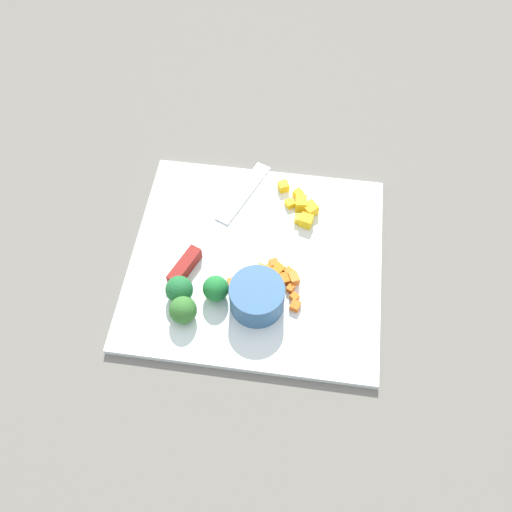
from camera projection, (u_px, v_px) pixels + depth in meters
ground_plane at (256, 263)px, 0.91m from camera, size 4.00×4.00×0.00m
cutting_board at (256, 261)px, 0.91m from camera, size 0.41×0.38×0.01m
prep_bowl at (257, 297)px, 0.84m from camera, size 0.08×0.08×0.05m
chef_knife at (201, 246)px, 0.90m from camera, size 0.13×0.28×0.02m
carrot_dice_0 at (268, 268)px, 0.89m from camera, size 0.01×0.01×0.01m
carrot_dice_1 at (289, 272)px, 0.88m from camera, size 0.02×0.02×0.01m
carrot_dice_2 at (231, 283)px, 0.87m from camera, size 0.02×0.02×0.01m
carrot_dice_3 at (278, 280)px, 0.88m from camera, size 0.02×0.02×0.01m
carrot_dice_4 at (295, 306)px, 0.85m from camera, size 0.02×0.02×0.01m
carrot_dice_5 at (278, 271)px, 0.88m from camera, size 0.02×0.02×0.01m
carrot_dice_6 at (290, 289)px, 0.87m from camera, size 0.01×0.01×0.01m
carrot_dice_7 at (272, 274)px, 0.88m from camera, size 0.02×0.02×0.01m
carrot_dice_8 at (285, 279)px, 0.87m from camera, size 0.02×0.02×0.01m
carrot_dice_9 at (294, 297)px, 0.86m from camera, size 0.02×0.02×0.01m
carrot_dice_10 at (262, 271)px, 0.88m from camera, size 0.02×0.02×0.02m
carrot_dice_11 at (274, 264)px, 0.89m from camera, size 0.02×0.02×0.01m
carrot_dice_12 at (294, 279)px, 0.87m from camera, size 0.02×0.02×0.02m
pepper_dice_0 at (283, 186)px, 0.97m from camera, size 0.02×0.02×0.02m
pepper_dice_1 at (290, 204)px, 0.95m from camera, size 0.02×0.02×0.01m
pepper_dice_2 at (301, 204)px, 0.95m from camera, size 0.02×0.02×0.02m
pepper_dice_3 at (299, 219)px, 0.94m from camera, size 0.01×0.01×0.01m
pepper_dice_4 at (310, 209)px, 0.94m from camera, size 0.03×0.03×0.02m
pepper_dice_5 at (306, 221)px, 0.93m from camera, size 0.03×0.02×0.02m
pepper_dice_6 at (298, 194)px, 0.96m from camera, size 0.02×0.02×0.01m
broccoli_floret_0 at (179, 290)px, 0.85m from camera, size 0.04×0.04×0.04m
broccoli_floret_1 at (183, 310)px, 0.83m from camera, size 0.04×0.04×0.04m
broccoli_floret_2 at (216, 289)px, 0.85m from camera, size 0.04×0.04×0.04m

